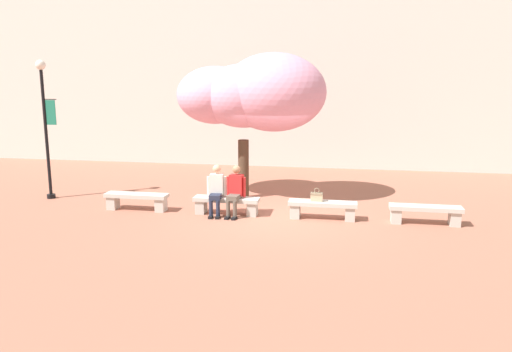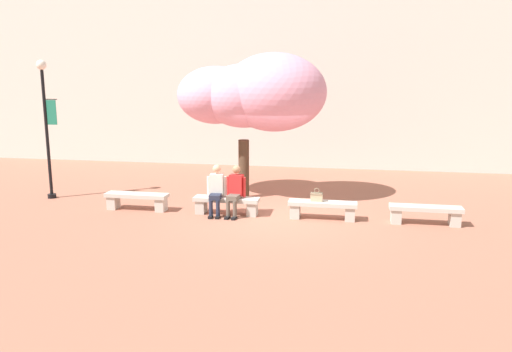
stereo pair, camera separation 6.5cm
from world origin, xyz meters
TOP-DOWN VIEW (x-y plane):
  - ground_plane at (0.00, 0.00)m, footprint 100.00×100.00m
  - building_facade at (0.00, 9.25)m, footprint 28.00×4.00m
  - stone_bench_west_end at (-3.70, 0.00)m, footprint 1.70×0.43m
  - stone_bench_near_west at (-1.23, 0.00)m, footprint 1.70×0.43m
  - stone_bench_center at (1.23, 0.00)m, footprint 1.70×0.43m
  - stone_bench_near_east at (3.70, 0.00)m, footprint 1.70×0.43m
  - person_seated_left at (-1.48, -0.05)m, footprint 0.51×0.70m
  - person_seated_right at (-0.98, -0.05)m, footprint 0.51×0.71m
  - handbag at (1.08, 0.01)m, footprint 0.30×0.15m
  - cherry_tree_main at (-0.95, 1.96)m, footprint 4.35×2.72m
  - lamp_post_with_banner at (-6.71, 0.81)m, footprint 0.54×0.28m

SIDE VIEW (x-z plane):
  - ground_plane at x=0.00m, z-range 0.00..0.00m
  - stone_bench_west_end at x=-3.70m, z-range 0.08..0.53m
  - stone_bench_near_west at x=-1.23m, z-range 0.08..0.53m
  - stone_bench_center at x=1.23m, z-range 0.08..0.53m
  - stone_bench_near_east at x=3.70m, z-range 0.08..0.53m
  - handbag at x=1.08m, z-range 0.41..0.75m
  - person_seated_left at x=-1.48m, z-range 0.05..1.34m
  - person_seated_right at x=-0.98m, z-range 0.05..1.34m
  - lamp_post_with_banner at x=-6.71m, z-range 0.40..4.37m
  - cherry_tree_main at x=-0.95m, z-range 0.93..5.10m
  - building_facade at x=0.00m, z-range 0.00..7.14m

